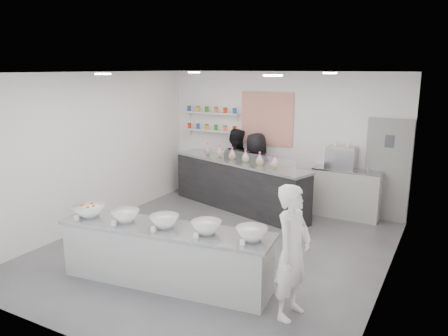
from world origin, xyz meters
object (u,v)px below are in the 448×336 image
(espresso_ledge, at_px, (346,193))
(prep_counter, at_px, (165,255))
(woman_prep, at_px, (293,252))
(staff_left, at_px, (235,166))
(espresso_machine, at_px, (341,158))
(staff_right, at_px, (256,170))
(back_bar, at_px, (239,185))

(espresso_ledge, bearing_deg, prep_counter, -110.95)
(espresso_ledge, relative_size, woman_prep, 0.81)
(prep_counter, relative_size, staff_left, 1.83)
(espresso_ledge, distance_m, espresso_machine, 0.75)
(prep_counter, relative_size, espresso_ledge, 2.29)
(woman_prep, height_order, staff_right, woman_prep)
(back_bar, xyz_separation_m, staff_right, (0.22, 0.43, 0.29))
(prep_counter, height_order, staff_right, staff_right)
(woman_prep, height_order, staff_left, staff_left)
(espresso_machine, bearing_deg, woman_prep, -83.88)
(staff_right, bearing_deg, staff_left, 15.43)
(espresso_machine, bearing_deg, staff_left, -175.64)
(woman_prep, distance_m, staff_left, 4.81)
(staff_left, bearing_deg, espresso_machine, -177.62)
(espresso_ledge, distance_m, woman_prep, 4.12)
(espresso_machine, distance_m, woman_prep, 4.14)
(espresso_machine, height_order, woman_prep, woman_prep)
(prep_counter, bearing_deg, back_bar, 92.34)
(espresso_machine, height_order, staff_left, staff_left)
(back_bar, bearing_deg, espresso_machine, 33.45)
(prep_counter, bearing_deg, espresso_machine, 63.35)
(espresso_machine, distance_m, staff_right, 1.90)
(espresso_ledge, bearing_deg, woman_prep, -85.83)
(espresso_machine, bearing_deg, prep_counter, -109.25)
(prep_counter, relative_size, espresso_machine, 5.36)
(back_bar, height_order, staff_left, staff_left)
(prep_counter, height_order, espresso_ledge, espresso_ledge)
(back_bar, distance_m, staff_right, 0.56)
(woman_prep, xyz_separation_m, staff_right, (-2.29, 3.91, -0.02))
(back_bar, height_order, staff_right, staff_right)
(prep_counter, bearing_deg, staff_left, 95.44)
(back_bar, height_order, woman_prep, woman_prep)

